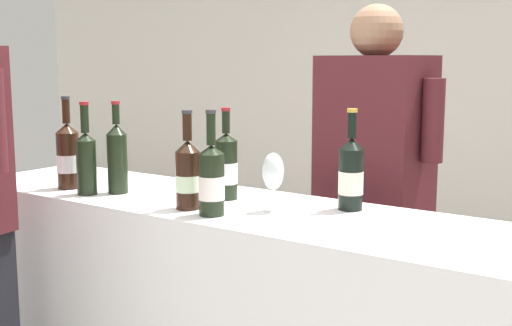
{
  "coord_description": "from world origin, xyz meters",
  "views": [
    {
      "loc": [
        1.41,
        -1.77,
        1.46
      ],
      "look_at": [
        0.17,
        0.0,
        1.12
      ],
      "focal_mm": 46.93,
      "sensor_mm": 36.0,
      "label": 1
    }
  ],
  "objects_px": {
    "wine_glass": "(273,173)",
    "person_server": "(372,223)",
    "wine_bottle_1": "(188,174)",
    "wine_bottle_3": "(226,166)",
    "wine_bottle_4": "(212,180)",
    "wine_bottle_2": "(86,160)",
    "wine_bottle_5": "(351,174)",
    "wine_bottle_0": "(68,156)",
    "wine_bottle_6": "(117,157)"
  },
  "relations": [
    {
      "from": "wine_bottle_2",
      "to": "wine_bottle_4",
      "type": "bearing_deg",
      "value": 0.11
    },
    {
      "from": "wine_bottle_5",
      "to": "person_server",
      "type": "distance_m",
      "value": 0.56
    },
    {
      "from": "wine_bottle_0",
      "to": "wine_bottle_3",
      "type": "distance_m",
      "value": 0.64
    },
    {
      "from": "wine_bottle_6",
      "to": "person_server",
      "type": "relative_size",
      "value": 0.2
    },
    {
      "from": "wine_bottle_1",
      "to": "person_server",
      "type": "relative_size",
      "value": 0.19
    },
    {
      "from": "wine_bottle_1",
      "to": "wine_bottle_5",
      "type": "relative_size",
      "value": 0.98
    },
    {
      "from": "wine_bottle_3",
      "to": "wine_bottle_4",
      "type": "bearing_deg",
      "value": -62.49
    },
    {
      "from": "wine_bottle_1",
      "to": "wine_bottle_2",
      "type": "relative_size",
      "value": 0.96
    },
    {
      "from": "wine_bottle_1",
      "to": "wine_bottle_6",
      "type": "relative_size",
      "value": 0.96
    },
    {
      "from": "wine_bottle_3",
      "to": "wine_bottle_6",
      "type": "height_order",
      "value": "wine_bottle_6"
    },
    {
      "from": "wine_bottle_1",
      "to": "wine_bottle_6",
      "type": "xyz_separation_m",
      "value": [
        -0.38,
        0.05,
        0.02
      ]
    },
    {
      "from": "wine_bottle_3",
      "to": "wine_glass",
      "type": "relative_size",
      "value": 1.68
    },
    {
      "from": "wine_glass",
      "to": "person_server",
      "type": "height_order",
      "value": "person_server"
    },
    {
      "from": "wine_bottle_3",
      "to": "wine_bottle_4",
      "type": "height_order",
      "value": "wine_bottle_4"
    },
    {
      "from": "wine_bottle_2",
      "to": "wine_bottle_3",
      "type": "distance_m",
      "value": 0.51
    },
    {
      "from": "wine_bottle_4",
      "to": "wine_bottle_5",
      "type": "distance_m",
      "value": 0.45
    },
    {
      "from": "wine_bottle_0",
      "to": "wine_bottle_5",
      "type": "relative_size",
      "value": 1.06
    },
    {
      "from": "wine_bottle_2",
      "to": "wine_bottle_4",
      "type": "height_order",
      "value": "wine_bottle_2"
    },
    {
      "from": "wine_bottle_4",
      "to": "wine_glass",
      "type": "bearing_deg",
      "value": 50.01
    },
    {
      "from": "wine_bottle_1",
      "to": "person_server",
      "type": "bearing_deg",
      "value": 68.05
    },
    {
      "from": "wine_bottle_2",
      "to": "person_server",
      "type": "height_order",
      "value": "person_server"
    },
    {
      "from": "person_server",
      "to": "wine_bottle_3",
      "type": "bearing_deg",
      "value": -118.19
    },
    {
      "from": "wine_bottle_0",
      "to": "person_server",
      "type": "height_order",
      "value": "person_server"
    },
    {
      "from": "wine_bottle_5",
      "to": "person_server",
      "type": "relative_size",
      "value": 0.2
    },
    {
      "from": "wine_bottle_6",
      "to": "wine_bottle_1",
      "type": "bearing_deg",
      "value": -7.73
    },
    {
      "from": "wine_glass",
      "to": "person_server",
      "type": "xyz_separation_m",
      "value": [
        0.05,
        0.63,
        -0.28
      ]
    },
    {
      "from": "wine_bottle_5",
      "to": "wine_glass",
      "type": "xyz_separation_m",
      "value": [
        -0.19,
        -0.17,
        0.01
      ]
    },
    {
      "from": "wine_bottle_5",
      "to": "person_server",
      "type": "height_order",
      "value": "person_server"
    },
    {
      "from": "wine_bottle_4",
      "to": "person_server",
      "type": "height_order",
      "value": "person_server"
    },
    {
      "from": "wine_bottle_1",
      "to": "wine_bottle_4",
      "type": "xyz_separation_m",
      "value": [
        0.12,
        -0.03,
        -0.0
      ]
    },
    {
      "from": "wine_bottle_4",
      "to": "wine_bottle_2",
      "type": "bearing_deg",
      "value": -179.89
    },
    {
      "from": "wine_bottle_2",
      "to": "wine_bottle_4",
      "type": "distance_m",
      "value": 0.58
    },
    {
      "from": "wine_bottle_5",
      "to": "wine_glass",
      "type": "relative_size",
      "value": 1.73
    },
    {
      "from": "wine_bottle_1",
      "to": "wine_bottle_3",
      "type": "xyz_separation_m",
      "value": [
        0.0,
        0.2,
        0.0
      ]
    },
    {
      "from": "wine_bottle_0",
      "to": "wine_glass",
      "type": "distance_m",
      "value": 0.86
    },
    {
      "from": "wine_bottle_1",
      "to": "wine_bottle_4",
      "type": "height_order",
      "value": "wine_bottle_4"
    },
    {
      "from": "wine_bottle_0",
      "to": "wine_bottle_2",
      "type": "xyz_separation_m",
      "value": [
        0.15,
        -0.04,
        0.0
      ]
    },
    {
      "from": "wine_bottle_1",
      "to": "wine_bottle_3",
      "type": "height_order",
      "value": "wine_bottle_1"
    },
    {
      "from": "wine_bottle_5",
      "to": "wine_bottle_6",
      "type": "height_order",
      "value": "wine_bottle_6"
    },
    {
      "from": "wine_bottle_6",
      "to": "wine_glass",
      "type": "bearing_deg",
      "value": 6.72
    },
    {
      "from": "wine_bottle_1",
      "to": "wine_bottle_3",
      "type": "bearing_deg",
      "value": 88.74
    },
    {
      "from": "wine_bottle_5",
      "to": "wine_bottle_6",
      "type": "bearing_deg",
      "value": -163.66
    },
    {
      "from": "wine_bottle_0",
      "to": "wine_bottle_4",
      "type": "xyz_separation_m",
      "value": [
        0.73,
        -0.04,
        -0.01
      ]
    },
    {
      "from": "wine_bottle_1",
      "to": "wine_bottle_0",
      "type": "bearing_deg",
      "value": 178.99
    },
    {
      "from": "person_server",
      "to": "wine_bottle_4",
      "type": "bearing_deg",
      "value": -103.22
    },
    {
      "from": "wine_bottle_4",
      "to": "wine_bottle_5",
      "type": "bearing_deg",
      "value": 45.01
    },
    {
      "from": "wine_bottle_3",
      "to": "wine_bottle_6",
      "type": "relative_size",
      "value": 0.95
    },
    {
      "from": "wine_bottle_4",
      "to": "wine_bottle_3",
      "type": "bearing_deg",
      "value": 117.51
    },
    {
      "from": "wine_bottle_3",
      "to": "person_server",
      "type": "xyz_separation_m",
      "value": [
        0.3,
        0.56,
        -0.28
      ]
    },
    {
      "from": "wine_bottle_1",
      "to": "wine_bottle_6",
      "type": "height_order",
      "value": "wine_bottle_6"
    }
  ]
}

